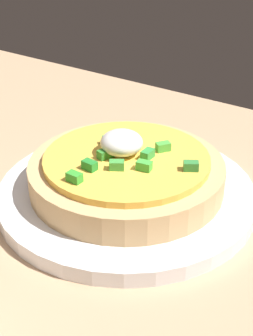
% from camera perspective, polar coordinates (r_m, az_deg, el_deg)
% --- Properties ---
extents(dining_table, '(1.24, 0.72, 0.02)m').
position_cam_1_polar(dining_table, '(0.46, -12.40, -7.42)').
color(dining_table, tan).
rests_on(dining_table, ground).
extents(plate, '(0.24, 0.24, 0.01)m').
position_cam_1_polar(plate, '(0.47, -0.00, -2.90)').
color(plate, white).
rests_on(plate, dining_table).
extents(pizza, '(0.18, 0.18, 0.05)m').
position_cam_1_polar(pizza, '(0.45, -0.02, -0.38)').
color(pizza, tan).
rests_on(pizza, plate).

